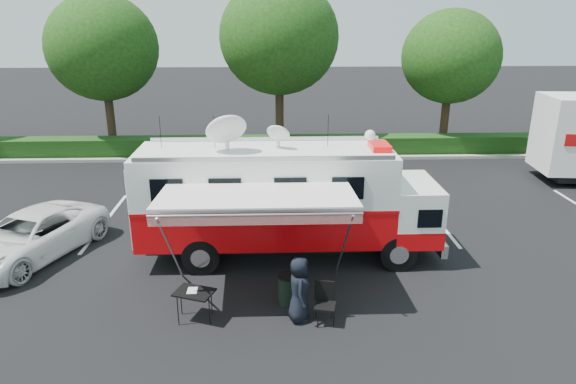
% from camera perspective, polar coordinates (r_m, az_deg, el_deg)
% --- Properties ---
extents(ground_plane, '(120.00, 120.00, 0.00)m').
position_cam_1_polar(ground_plane, '(16.02, 0.07, -7.02)').
color(ground_plane, black).
rests_on(ground_plane, ground).
extents(back_border, '(60.00, 6.14, 8.87)m').
position_cam_1_polar(back_border, '(27.40, 1.50, 14.84)').
color(back_border, '#9E998E').
rests_on(back_border, ground_plane).
extents(stall_lines, '(24.12, 5.50, 0.01)m').
position_cam_1_polar(stall_lines, '(18.75, -1.81, -2.98)').
color(stall_lines, silver).
rests_on(stall_lines, ground_plane).
extents(command_truck, '(8.96, 2.47, 4.30)m').
position_cam_1_polar(command_truck, '(15.29, -0.22, -0.82)').
color(command_truck, black).
rests_on(command_truck, ground_plane).
extents(awning, '(4.89, 2.53, 2.95)m').
position_cam_1_polar(awning, '(12.57, -3.51, -0.89)').
color(awning, silver).
rests_on(awning, ground_plane).
extents(white_suv, '(4.06, 5.54, 1.40)m').
position_cam_1_polar(white_suv, '(17.74, -26.44, -6.47)').
color(white_suv, silver).
rests_on(white_suv, ground_plane).
extents(person, '(0.55, 0.82, 1.66)m').
position_cam_1_polar(person, '(12.95, 1.22, -13.92)').
color(person, black).
rests_on(person, ground_plane).
extents(folding_table, '(1.07, 0.92, 0.77)m').
position_cam_1_polar(folding_table, '(12.77, -10.39, -10.99)').
color(folding_table, black).
rests_on(folding_table, ground_plane).
extents(folding_chair, '(0.58, 0.61, 1.02)m').
position_cam_1_polar(folding_chair, '(12.61, 4.12, -11.72)').
color(folding_chair, black).
rests_on(folding_chair, ground_plane).
extents(trash_bin, '(0.53, 0.53, 0.80)m').
position_cam_1_polar(trash_bin, '(13.38, -0.01, -10.72)').
color(trash_bin, black).
rests_on(trash_bin, ground_plane).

